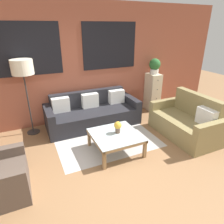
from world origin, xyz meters
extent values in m
plane|color=#8E6642|center=(0.00, 0.00, 0.00)|extent=(16.00, 16.00, 0.00)
cube|color=brown|center=(0.00, 2.44, 1.40)|extent=(8.40, 0.08, 2.80)
cube|color=black|center=(-0.95, 2.39, 1.80)|extent=(1.40, 0.01, 1.10)
cube|color=black|center=(0.95, 2.39, 1.80)|extent=(1.40, 0.01, 1.10)
cube|color=#BCB7B2|center=(0.29, 1.22, 0.00)|extent=(2.09, 1.70, 0.00)
cube|color=#232328|center=(0.28, 1.82, 0.20)|extent=(1.89, 0.72, 0.40)
cube|color=#232328|center=(0.28, 2.26, 0.39)|extent=(1.89, 0.16, 0.78)
cube|color=#232328|center=(-0.75, 1.90, 0.29)|extent=(0.16, 0.88, 0.58)
cube|color=#232328|center=(1.31, 1.90, 0.29)|extent=(0.16, 0.88, 0.58)
cube|color=white|center=(-0.44, 2.10, 0.57)|extent=(0.40, 0.16, 0.34)
cube|color=white|center=(0.28, 2.10, 0.57)|extent=(0.40, 0.16, 0.34)
cube|color=white|center=(1.00, 2.10, 0.57)|extent=(0.40, 0.16, 0.34)
cube|color=olive|center=(1.83, 0.59, 0.21)|extent=(0.64, 1.23, 0.42)
cube|color=olive|center=(2.23, 0.59, 0.46)|extent=(0.16, 1.23, 0.92)
cube|color=olive|center=(1.91, 1.27, 0.31)|extent=(0.80, 0.14, 0.62)
cube|color=olive|center=(1.91, -0.10, 0.31)|extent=(0.80, 0.14, 0.62)
cube|color=white|center=(2.07, 0.19, 0.59)|extent=(0.16, 0.40, 0.34)
cube|color=brown|center=(-1.61, 0.36, 0.20)|extent=(0.64, 0.53, 0.40)
cube|color=silver|center=(0.29, 0.65, 0.37)|extent=(0.88, 0.88, 0.01)
cube|color=#99754C|center=(0.29, 0.23, 0.34)|extent=(0.88, 0.05, 0.05)
cube|color=#99754C|center=(0.29, 1.06, 0.34)|extent=(0.88, 0.05, 0.05)
cube|color=#99754C|center=(-0.12, 0.65, 0.34)|extent=(0.05, 0.88, 0.05)
cube|color=#99754C|center=(0.70, 0.65, 0.34)|extent=(0.05, 0.88, 0.05)
cube|color=#99754C|center=(-0.11, 0.25, 0.18)|extent=(0.05, 0.06, 0.37)
cube|color=#99754C|center=(0.69, 0.25, 0.18)|extent=(0.05, 0.06, 0.37)
cube|color=#99754C|center=(-0.11, 1.05, 0.18)|extent=(0.05, 0.06, 0.37)
cube|color=#99754C|center=(0.69, 1.05, 0.18)|extent=(0.05, 0.06, 0.37)
cylinder|color=#2D2D2D|center=(-1.11, 2.11, 0.01)|extent=(0.28, 0.28, 0.02)
cylinder|color=#2D2D2D|center=(-1.11, 2.11, 0.68)|extent=(0.03, 0.03, 1.32)
cylinder|color=beige|center=(-1.11, 2.11, 1.50)|extent=(0.44, 0.44, 0.30)
cube|color=beige|center=(2.17, 2.16, 0.52)|extent=(0.32, 0.40, 1.04)
sphere|color=#38332D|center=(2.17, 1.95, 0.91)|extent=(0.02, 0.02, 0.02)
sphere|color=#38332D|center=(2.17, 1.95, 0.65)|extent=(0.02, 0.02, 0.02)
sphere|color=#38332D|center=(2.17, 1.95, 0.39)|extent=(0.02, 0.02, 0.02)
sphere|color=#38332D|center=(2.17, 1.95, 0.13)|extent=(0.02, 0.02, 0.02)
cylinder|color=silver|center=(2.17, 2.16, 1.11)|extent=(0.23, 0.23, 0.13)
sphere|color=#2D6B33|center=(2.17, 2.16, 1.30)|extent=(0.30, 0.30, 0.30)
cylinder|color=brown|center=(0.35, 0.69, 0.43)|extent=(0.10, 0.10, 0.11)
sphere|color=gold|center=(0.35, 0.69, 0.54)|extent=(0.14, 0.14, 0.14)
camera|label=1|loc=(-1.13, -2.31, 2.26)|focal=32.00mm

